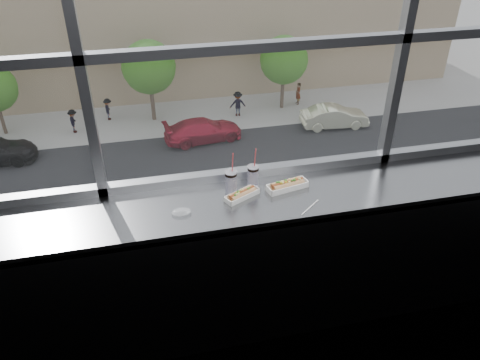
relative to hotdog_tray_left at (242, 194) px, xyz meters
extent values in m
plane|color=black|center=(0.12, 0.25, -0.57)|extent=(6.00, 0.00, 6.00)
cube|color=gray|center=(0.12, -0.02, -0.05)|extent=(6.00, 0.55, 0.06)
cube|color=gray|center=(0.12, -0.28, -0.57)|extent=(6.00, 0.04, 1.04)
cube|color=white|center=(0.00, 0.00, -0.02)|extent=(0.26, 0.18, 0.01)
cube|color=white|center=(0.00, 0.00, -0.01)|extent=(0.26, 0.18, 0.03)
cylinder|color=tan|center=(0.00, 0.00, 0.00)|extent=(0.19, 0.12, 0.04)
cylinder|color=brown|center=(0.00, 0.00, 0.01)|extent=(0.19, 0.11, 0.03)
cube|color=white|center=(0.32, 0.03, -0.02)|extent=(0.30, 0.15, 0.01)
cube|color=white|center=(0.32, 0.03, 0.00)|extent=(0.30, 0.15, 0.04)
cylinder|color=tan|center=(0.32, 0.03, 0.01)|extent=(0.22, 0.09, 0.05)
cylinder|color=brown|center=(0.32, 0.03, 0.02)|extent=(0.23, 0.08, 0.03)
cylinder|color=white|center=(-0.06, 0.07, 0.05)|extent=(0.08, 0.08, 0.15)
cylinder|color=black|center=(-0.06, 0.07, 0.12)|extent=(0.08, 0.08, 0.02)
cylinder|color=silver|center=(-0.06, 0.07, 0.13)|extent=(0.08, 0.08, 0.01)
cylinder|color=#C93537|center=(-0.05, 0.06, 0.20)|extent=(0.01, 0.04, 0.16)
cylinder|color=white|center=(0.10, 0.11, 0.05)|extent=(0.07, 0.07, 0.15)
cylinder|color=black|center=(0.10, 0.11, 0.12)|extent=(0.08, 0.08, 0.02)
cylinder|color=silver|center=(0.10, 0.11, 0.13)|extent=(0.08, 0.08, 0.01)
cylinder|color=#C93537|center=(0.11, 0.11, 0.19)|extent=(0.01, 0.04, 0.16)
cylinder|color=white|center=(0.39, -0.21, -0.02)|extent=(0.16, 0.13, 0.01)
ellipsoid|color=silver|center=(-0.41, -0.09, -0.01)|extent=(0.11, 0.08, 0.03)
plane|color=#999895|center=(0.12, 43.75, -12.12)|extent=(120.00, 120.00, 0.00)
cube|color=black|center=(0.12, 20.25, -12.09)|extent=(80.00, 10.00, 0.06)
cube|color=#999895|center=(0.12, 28.25, -12.10)|extent=(80.00, 6.00, 0.04)
cube|color=#978264|center=(0.12, 38.25, -8.12)|extent=(50.00, 14.00, 8.00)
imported|color=black|center=(-5.77, 16.25, -10.96)|extent=(3.46, 6.86, 2.20)
imported|color=white|center=(12.13, 24.25, -11.08)|extent=(2.93, 6.09, 1.97)
imported|color=#3D5FBD|center=(15.07, 16.25, -11.05)|extent=(3.10, 6.32, 2.04)
imported|color=#B1132A|center=(3.20, 24.25, -11.11)|extent=(3.13, 6.01, 1.92)
imported|color=#66605B|center=(11.06, 28.62, -11.11)|extent=(0.65, 0.87, 1.96)
imported|color=#66605B|center=(6.21, 27.57, -11.01)|extent=(0.95, 0.71, 2.14)
imported|color=#66605B|center=(-2.69, 28.95, -11.17)|extent=(0.61, 0.82, 1.84)
imported|color=#66605B|center=(-4.90, 27.38, -11.13)|extent=(0.64, 0.85, 1.91)
cylinder|color=#47382B|center=(-9.40, 28.25, -11.01)|extent=(0.22, 0.22, 2.23)
cylinder|color=#47382B|center=(0.35, 28.25, -10.78)|extent=(0.27, 0.27, 2.68)
sphere|color=#3C8021|center=(0.35, 28.25, -8.32)|extent=(3.58, 3.58, 3.58)
cylinder|color=#47382B|center=(9.70, 28.25, -10.85)|extent=(0.25, 0.25, 2.55)
sphere|color=#3C8021|center=(9.70, 28.25, -8.51)|extent=(3.40, 3.40, 3.40)
camera|label=1|loc=(-0.58, -2.45, 1.68)|focal=35.00mm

